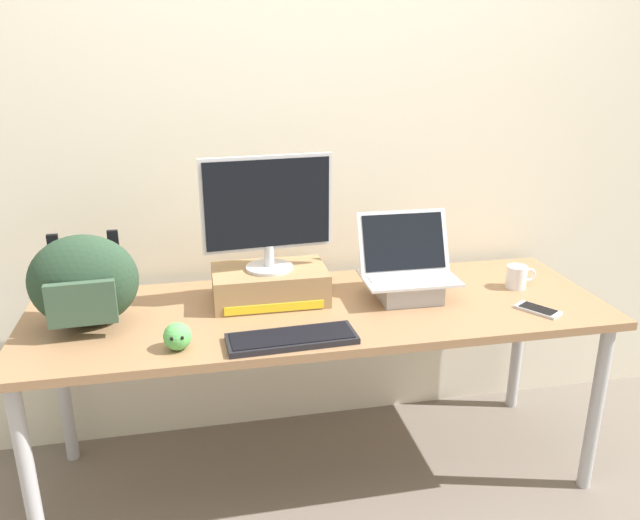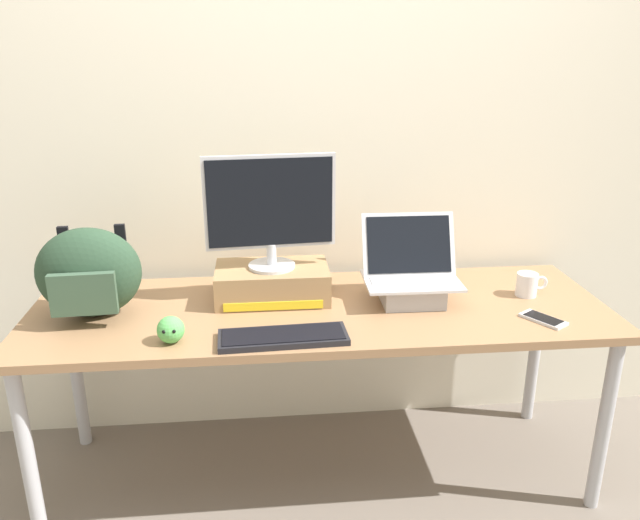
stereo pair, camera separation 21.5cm
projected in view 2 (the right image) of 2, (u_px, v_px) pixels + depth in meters
The scene contains 11 objects.
ground_plane at pixel (320, 470), 2.49m from camera, with size 20.00×20.00×0.00m, color #70665B.
back_wall at pixel (309, 128), 2.48m from camera, with size 7.00×0.10×2.60m, color silver.
desk at pixel (320, 323), 2.28m from camera, with size 2.09×0.70×0.72m.
toner_box_yellow at pixel (272, 283), 2.31m from camera, with size 0.42×0.26×0.12m.
desktop_monitor at pixel (270, 209), 2.22m from camera, with size 0.47×0.17×0.42m.
open_laptop at pixel (411, 283), 2.29m from camera, with size 0.35×0.25×0.31m.
external_keyboard at pixel (283, 337), 2.00m from camera, with size 0.42×0.16×0.02m.
messenger_backpack at pixel (89, 273), 2.13m from camera, with size 0.36×0.27×0.32m.
coffee_mug at pixel (528, 284), 2.34m from camera, with size 0.12×0.08×0.09m.
cell_phone at pixel (543, 319), 2.14m from camera, with size 0.14×0.17×0.01m.
plush_toy at pixel (171, 330), 1.97m from camera, with size 0.09×0.09×0.09m.
Camera 2 is at (-0.20, -2.06, 1.62)m, focal length 34.89 mm.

